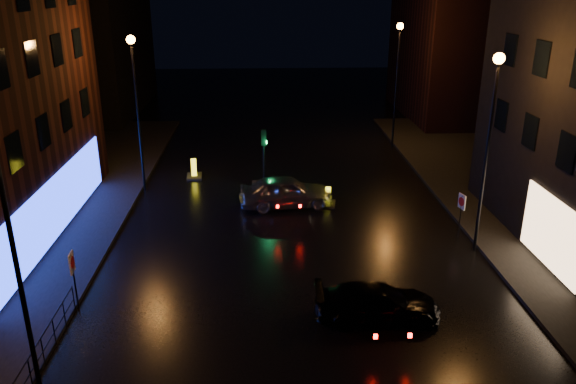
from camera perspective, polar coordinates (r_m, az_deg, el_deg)
name	(u,v)px	position (r m, az deg, el deg)	size (l,w,h in m)	color
ground	(305,338)	(18.94, 1.78, -14.60)	(120.00, 120.00, 0.00)	black
building_far_left	(87,30)	(52.64, -19.71, 15.28)	(8.00, 16.00, 14.00)	black
building_far_right	(455,43)	(50.37, 16.64, 14.26)	(8.00, 14.00, 12.00)	black
street_lamp_lnear	(6,209)	(15.83, -26.76, -1.51)	(0.44, 0.44, 8.37)	black
street_lamp_lfar	(136,91)	(30.58, -15.22, 9.87)	(0.44, 0.44, 8.37)	black
street_lamp_rnear	(490,125)	(23.88, 19.87, 6.45)	(0.44, 0.44, 8.37)	black
street_lamp_rfar	(397,67)	(38.87, 11.06, 12.39)	(0.44, 0.44, 8.37)	black
traffic_signal	(264,181)	(31.20, -2.42, 1.15)	(1.40, 2.40, 3.45)	black
guard_railing	(42,345)	(18.87, -23.75, -14.03)	(0.05, 6.04, 1.00)	black
silver_hatchback	(286,192)	(28.71, -0.20, 0.04)	(1.91, 4.74, 1.62)	#929599
dark_sedan	(377,303)	(19.77, 9.06, -11.05)	(1.75, 4.29, 1.25)	black
bollard_near	(328,201)	(29.19, 4.08, -0.91)	(0.92, 1.22, 0.97)	black
bollard_far	(194,173)	(33.64, -9.51, 1.89)	(0.97, 1.37, 1.14)	black
road_sign_left	(73,268)	(20.83, -21.04, -7.18)	(0.10, 0.55, 2.26)	black
road_sign_right	(461,205)	(26.13, 17.21, -1.30)	(0.17, 0.50, 2.09)	black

